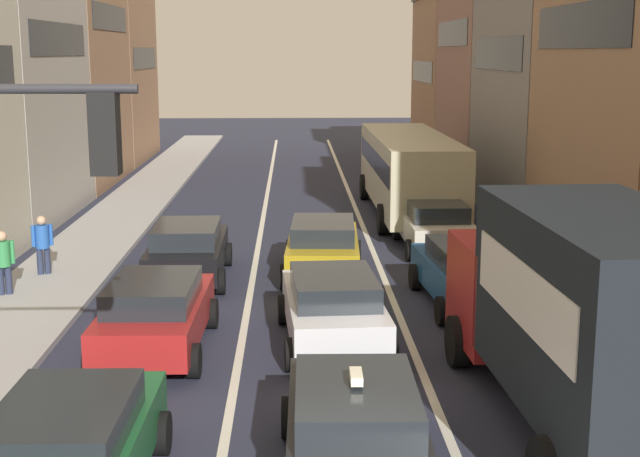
% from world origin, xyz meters
% --- Properties ---
extents(sidewalk_left, '(2.60, 64.00, 0.14)m').
position_xyz_m(sidewalk_left, '(-6.70, 20.00, 0.07)').
color(sidewalk_left, '#A7A7A7').
rests_on(sidewalk_left, ground).
extents(lane_stripe_left, '(0.16, 60.00, 0.01)m').
position_xyz_m(lane_stripe_left, '(-1.70, 20.00, 0.01)').
color(lane_stripe_left, silver).
rests_on(lane_stripe_left, ground).
extents(lane_stripe_right, '(0.16, 60.00, 0.01)m').
position_xyz_m(lane_stripe_right, '(1.70, 20.00, 0.01)').
color(lane_stripe_right, silver).
rests_on(lane_stripe_right, ground).
extents(building_row_right, '(7.20, 43.90, 14.16)m').
position_xyz_m(building_row_right, '(9.90, 20.43, 5.92)').
color(building_row_right, '#9E7556').
rests_on(building_row_right, ground).
extents(removalist_box_truck, '(2.92, 7.78, 3.58)m').
position_xyz_m(removalist_box_truck, '(3.70, 3.91, 1.97)').
color(removalist_box_truck, '#A51E1E').
rests_on(removalist_box_truck, ground).
extents(taxi_centre_lane_front, '(2.12, 4.33, 1.66)m').
position_xyz_m(taxi_centre_lane_front, '(0.17, 2.26, 0.80)').
color(taxi_centre_lane_front, black).
rests_on(taxi_centre_lane_front, ground).
extents(sedan_left_lane_front, '(2.12, 4.33, 1.49)m').
position_xyz_m(sedan_left_lane_front, '(-3.52, 1.78, 0.80)').
color(sedan_left_lane_front, '#19592D').
rests_on(sedan_left_lane_front, ground).
extents(sedan_centre_lane_second, '(2.26, 4.40, 1.49)m').
position_xyz_m(sedan_centre_lane_second, '(0.14, 8.09, 0.80)').
color(sedan_centre_lane_second, silver).
rests_on(sedan_centre_lane_second, ground).
extents(wagon_left_lane_second, '(2.14, 4.34, 1.49)m').
position_xyz_m(wagon_left_lane_second, '(-3.33, 7.79, 0.80)').
color(wagon_left_lane_second, '#A51E1E').
rests_on(wagon_left_lane_second, ground).
extents(hatchback_centre_lane_third, '(2.22, 4.38, 1.49)m').
position_xyz_m(hatchback_centre_lane_third, '(0.13, 13.68, 0.80)').
color(hatchback_centre_lane_third, '#B29319').
rests_on(hatchback_centre_lane_third, ground).
extents(sedan_left_lane_third, '(2.10, 4.32, 1.49)m').
position_xyz_m(sedan_left_lane_third, '(-3.34, 13.36, 0.80)').
color(sedan_left_lane_third, black).
rests_on(sedan_left_lane_third, ground).
extents(sedan_right_lane_behind_truck, '(2.28, 4.40, 1.49)m').
position_xyz_m(sedan_right_lane_behind_truck, '(3.37, 10.80, 0.80)').
color(sedan_right_lane_behind_truck, '#194C8C').
rests_on(sedan_right_lane_behind_truck, ground).
extents(wagon_right_lane_far, '(2.10, 4.32, 1.49)m').
position_xyz_m(wagon_right_lane_far, '(3.52, 16.61, 0.80)').
color(wagon_right_lane_far, beige).
rests_on(wagon_right_lane_far, ground).
extents(bus_mid_queue_primary, '(2.84, 10.51, 2.90)m').
position_xyz_m(bus_mid_queue_primary, '(3.45, 22.11, 1.76)').
color(bus_mid_queue_primary, '#BFB793').
rests_on(bus_mid_queue_primary, ground).
extents(pedestrian_mid_sidewalk, '(0.50, 0.34, 1.66)m').
position_xyz_m(pedestrian_mid_sidewalk, '(-7.07, 13.57, 0.95)').
color(pedestrian_mid_sidewalk, '#262D47').
rests_on(pedestrian_mid_sidewalk, ground).
extents(pedestrian_far_sidewalk, '(0.51, 0.34, 1.66)m').
position_xyz_m(pedestrian_far_sidewalk, '(-7.45, 11.61, 0.95)').
color(pedestrian_far_sidewalk, '#262D47').
rests_on(pedestrian_far_sidewalk, ground).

